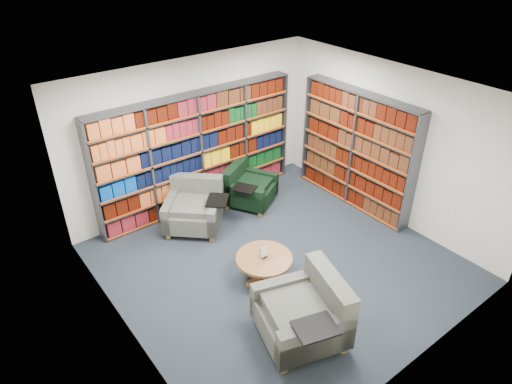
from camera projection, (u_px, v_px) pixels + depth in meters
room_shell at (281, 188)px, 6.67m from camera, size 5.02×5.02×2.82m
bookshelf_back at (199, 151)px, 8.41m from camera, size 4.00×0.28×2.20m
bookshelf_right at (356, 150)px, 8.45m from camera, size 0.28×2.50×2.20m
chair_teal_left at (195, 208)px, 8.15m from camera, size 1.32×1.32×0.85m
chair_green_right at (247, 188)px, 8.81m from camera, size 1.15×1.15×0.77m
chair_teal_front at (308, 314)px, 5.92m from camera, size 1.28×1.35×0.93m
coffee_table at (264, 262)px, 6.90m from camera, size 0.86×0.86×0.61m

